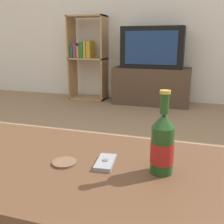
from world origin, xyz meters
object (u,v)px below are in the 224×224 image
at_px(television, 153,47).
at_px(cell_phone, 105,162).
at_px(bookshelf, 86,56).
at_px(tv_stand, 151,86).
at_px(beer_bottle, 162,145).

distance_m(television, cell_phone, 2.75).
bearing_deg(television, cell_phone, -84.37).
distance_m(television, bookshelf, 0.97).
bearing_deg(tv_stand, television, -90.00).
distance_m(tv_stand, beer_bottle, 2.77).
bearing_deg(beer_bottle, cell_phone, -179.76).
xyz_separation_m(bookshelf, beer_bottle, (1.42, -2.78, -0.10)).
relative_size(bookshelf, beer_bottle, 4.40).
height_order(bookshelf, cell_phone, bookshelf).
distance_m(television, beer_bottle, 2.76).
bearing_deg(tv_stand, beer_bottle, -80.50).
relative_size(beer_bottle, cell_phone, 2.16).
relative_size(tv_stand, cell_phone, 8.17).
relative_size(tv_stand, beer_bottle, 3.78).
bearing_deg(cell_phone, television, 89.30).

